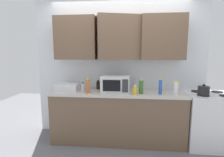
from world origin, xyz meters
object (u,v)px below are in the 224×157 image
object	(u,v)px
bottle_soy_dark	(98,85)
bottle_clear_tall	(83,87)
kettle	(204,90)
bottle_spice_jar	(88,86)
stove_range	(208,120)
bottle_green_oil	(141,87)
bottle_yellow_mustard	(135,90)
dish_rack	(68,87)
microwave	(115,84)
bottle_blue_cleaner	(160,87)
bottle_white_jar	(176,88)

from	to	relation	value
bottle_soy_dark	bottle_clear_tall	world-z (taller)	bottle_clear_tall
kettle	bottle_spice_jar	size ratio (longest dim) A/B	0.69
stove_range	kettle	distance (m)	0.57
bottle_clear_tall	bottle_soy_dark	bearing A→B (deg)	48.13
bottle_clear_tall	bottle_green_oil	world-z (taller)	bottle_green_oil
stove_range	bottle_yellow_mustard	bearing A→B (deg)	-171.09
dish_rack	bottle_yellow_mustard	distance (m)	1.21
microwave	bottle_soy_dark	distance (m)	0.39
microwave	dish_rack	xyz separation A→B (m)	(-0.86, 0.02, -0.08)
kettle	bottle_blue_cleaner	size ratio (longest dim) A/B	0.67
bottle_spice_jar	bottle_yellow_mustard	bearing A→B (deg)	-2.75
kettle	bottle_spice_jar	xyz separation A→B (m)	(-1.85, -0.02, 0.04)
bottle_clear_tall	bottle_green_oil	xyz separation A→B (m)	(0.99, -0.04, 0.03)
bottle_blue_cleaner	bottle_clear_tall	world-z (taller)	bottle_blue_cleaner
kettle	bottle_yellow_mustard	bearing A→B (deg)	-177.08
bottle_yellow_mustard	bottle_spice_jar	xyz separation A→B (m)	(-0.78, 0.04, 0.05)
bottle_green_oil	dish_rack	bearing A→B (deg)	174.77
bottle_clear_tall	bottle_yellow_mustard	bearing A→B (deg)	-8.76
stove_range	microwave	bearing A→B (deg)	179.87
bottle_blue_cleaner	bottle_yellow_mustard	size ratio (longest dim) A/B	1.60
dish_rack	bottle_soy_dark	world-z (taller)	bottle_soy_dark
dish_rack	bottle_green_oil	size ratio (longest dim) A/B	1.60
kettle	dish_rack	world-z (taller)	kettle
bottle_green_oil	bottle_yellow_mustard	bearing A→B (deg)	-136.15
microwave	bottle_clear_tall	bearing A→B (deg)	-173.84
bottle_yellow_mustard	bottle_spice_jar	size ratio (longest dim) A/B	0.64
stove_range	bottle_spice_jar	distance (m)	2.11
microwave	bottle_spice_jar	bearing A→B (deg)	-160.30
microwave	bottle_spice_jar	xyz separation A→B (m)	(-0.45, -0.16, -0.02)
bottle_white_jar	bottle_spice_jar	size ratio (longest dim) A/B	0.92
microwave	bottle_spice_jar	size ratio (longest dim) A/B	1.90
microwave	bottle_blue_cleaner	xyz separation A→B (m)	(0.74, -0.13, -0.01)
dish_rack	bottle_yellow_mustard	bearing A→B (deg)	-10.22
microwave	bottle_soy_dark	size ratio (longest dim) A/B	2.97
dish_rack	bottle_clear_tall	bearing A→B (deg)	-14.51
stove_range	bottle_yellow_mustard	size ratio (longest dim) A/B	5.60
bottle_yellow_mustard	bottle_spice_jar	distance (m)	0.78
microwave	bottle_white_jar	distance (m)	1.00
bottle_white_jar	dish_rack	bearing A→B (deg)	175.80
bottle_yellow_mustard	stove_range	bearing A→B (deg)	8.91
bottle_soy_dark	bottle_yellow_mustard	size ratio (longest dim) A/B	0.99
microwave	bottle_soy_dark	bearing A→B (deg)	150.23
bottle_green_oil	bottle_clear_tall	bearing A→B (deg)	177.62
stove_range	bottle_soy_dark	distance (m)	1.99
dish_rack	bottle_clear_tall	distance (m)	0.31
stove_range	bottle_spice_jar	bearing A→B (deg)	-175.56
kettle	bottle_blue_cleaner	bearing A→B (deg)	178.55
kettle	bottle_soy_dark	xyz separation A→B (m)	(-1.74, 0.33, -0.01)
bottle_blue_cleaner	bottle_spice_jar	xyz separation A→B (m)	(-1.19, -0.03, -0.01)
dish_rack	bottle_soy_dark	xyz separation A→B (m)	(0.52, 0.17, 0.01)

